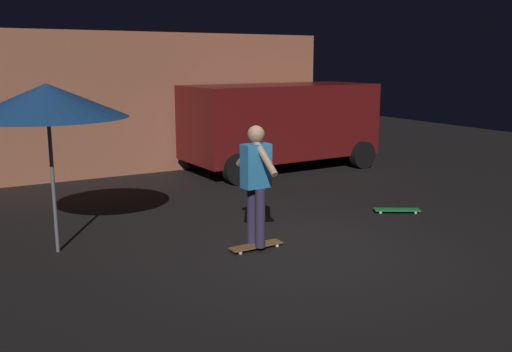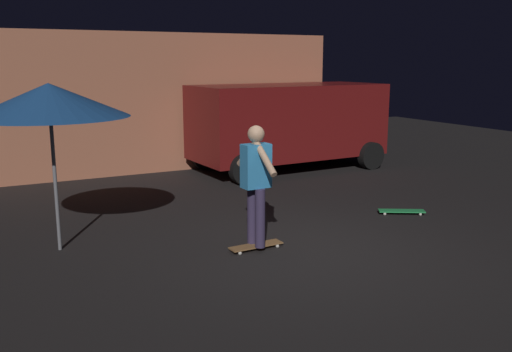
# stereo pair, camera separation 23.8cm
# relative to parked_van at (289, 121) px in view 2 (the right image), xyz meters

# --- Properties ---
(ground_plane) EXTENTS (28.00, 28.00, 0.00)m
(ground_plane) POSITION_rel_parked_van_xyz_m (-2.88, -5.21, -1.16)
(ground_plane) COLOR black
(low_building) EXTENTS (9.81, 3.55, 3.22)m
(low_building) POSITION_rel_parked_van_xyz_m (-3.24, 2.84, 0.45)
(low_building) COLOR #B76B4C
(low_building) RESTS_ON ground_plane
(parked_van) EXTENTS (4.69, 2.38, 2.03)m
(parked_van) POSITION_rel_parked_van_xyz_m (0.00, 0.00, 0.00)
(parked_van) COLOR maroon
(parked_van) RESTS_ON ground_plane
(patio_umbrella) EXTENTS (2.10, 2.10, 2.30)m
(patio_umbrella) POSITION_rel_parked_van_xyz_m (-5.86, -3.62, 0.91)
(patio_umbrella) COLOR slate
(patio_umbrella) RESTS_ON ground_plane
(skateboard_ridden) EXTENTS (0.79, 0.25, 0.07)m
(skateboard_ridden) POSITION_rel_parked_van_xyz_m (-3.43, -4.89, -1.11)
(skateboard_ridden) COLOR olive
(skateboard_ridden) RESTS_ON ground_plane
(skateboard_spare) EXTENTS (0.78, 0.56, 0.07)m
(skateboard_spare) POSITION_rel_parked_van_xyz_m (-0.37, -4.42, -1.11)
(skateboard_spare) COLOR green
(skateboard_spare) RESTS_ON ground_plane
(skater) EXTENTS (0.39, 0.98, 1.67)m
(skater) POSITION_rel_parked_van_xyz_m (-3.43, -4.89, -0.12)
(skater) COLOR #382D4C
(skater) RESTS_ON skateboard_ridden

